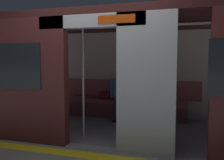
# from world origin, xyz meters

# --- Properties ---
(ground_plane) EXTENTS (60.00, 60.00, 0.00)m
(ground_plane) POSITION_xyz_m (0.00, 0.00, 0.00)
(ground_plane) COLOR gray
(platform_edge_strip) EXTENTS (8.00, 0.24, 0.01)m
(platform_edge_strip) POSITION_xyz_m (0.00, 0.30, 0.00)
(platform_edge_strip) COLOR yellow
(platform_edge_strip) RESTS_ON ground_plane
(train_car) EXTENTS (6.40, 2.64, 2.21)m
(train_car) POSITION_xyz_m (0.05, -1.14, 1.45)
(train_car) COLOR #ADAFB5
(train_car) RESTS_ON ground_plane
(bench_seat) EXTENTS (2.90, 0.44, 0.44)m
(bench_seat) POSITION_xyz_m (0.00, -2.13, 0.34)
(bench_seat) COLOR #935156
(bench_seat) RESTS_ON ground_plane
(person_seated) EXTENTS (0.55, 0.71, 1.17)m
(person_seated) POSITION_xyz_m (0.07, -2.08, 0.66)
(person_seated) COLOR #4C8CC6
(person_seated) RESTS_ON ground_plane
(handbag) EXTENTS (0.26, 0.15, 0.17)m
(handbag) POSITION_xyz_m (0.52, -2.20, 0.53)
(handbag) COLOR maroon
(handbag) RESTS_ON bench_seat
(book) EXTENTS (0.23, 0.26, 0.03)m
(book) POSITION_xyz_m (-0.25, -2.19, 0.46)
(book) COLOR #B22D2D
(book) RESTS_ON bench_seat
(grab_pole_door) EXTENTS (0.04, 0.04, 2.07)m
(grab_pole_door) POSITION_xyz_m (0.37, -0.53, 1.03)
(grab_pole_door) COLOR silver
(grab_pole_door) RESTS_ON ground_plane
(grab_pole_far) EXTENTS (0.04, 0.04, 2.07)m
(grab_pole_far) POSITION_xyz_m (-0.37, -0.65, 1.03)
(grab_pole_far) COLOR silver
(grab_pole_far) RESTS_ON ground_plane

